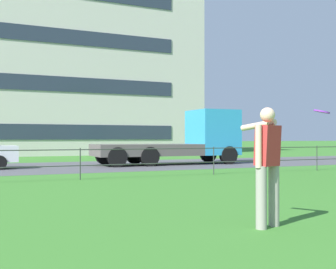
% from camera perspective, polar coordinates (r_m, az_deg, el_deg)
% --- Properties ---
extents(street_strip, '(80.00, 7.99, 0.01)m').
position_cam_1_polar(street_strip, '(20.99, -8.94, -4.02)').
color(street_strip, '#4C4C51').
rests_on(street_strip, ground).
extents(park_fence, '(33.89, 0.04, 1.00)m').
position_cam_1_polar(park_fence, '(14.84, -2.15, -2.93)').
color(park_fence, '#333833').
rests_on(park_fence, ground).
extents(person_thrower, '(0.49, 0.84, 1.77)m').
position_cam_1_polar(person_thrower, '(6.66, 12.65, -3.54)').
color(person_thrower, gray).
rests_on(person_thrower, ground).
extents(frisbee, '(0.38, 0.38, 0.08)m').
position_cam_1_polar(frisbee, '(7.84, 19.25, 2.81)').
color(frisbee, purple).
extents(flatbed_truck_right, '(7.36, 2.59, 2.75)m').
position_cam_1_polar(flatbed_truck_right, '(22.34, 2.48, -0.70)').
color(flatbed_truck_right, '#2D99D1').
rests_on(flatbed_truck_right, ground).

